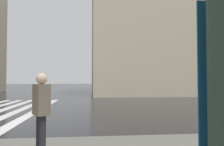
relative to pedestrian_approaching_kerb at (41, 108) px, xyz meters
The scene contains 4 objects.
ground_plane 5.06m from the pedestrian_approaching_kerb, 18.99° to the left, with size 220.00×220.00×0.00m, color black.
zebra_crossing 9.62m from the pedestrian_approaching_kerb, 24.93° to the left, with size 13.00×4.50×0.01m.
haussmann_block_corner 32.03m from the pedestrian_approaching_kerb, 30.49° to the right, with size 19.15×29.01×18.58m.
pedestrian_approaching_kerb is the anchor object (origin of this frame).
Camera 1 is at (-9.07, -2.56, 1.68)m, focal length 35.06 mm.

